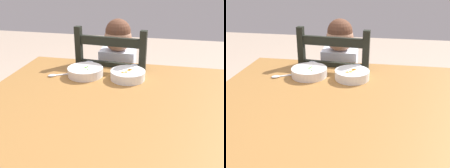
% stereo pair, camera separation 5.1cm
% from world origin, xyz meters
% --- Properties ---
extents(dining_table, '(1.30, 1.04, 0.70)m').
position_xyz_m(dining_table, '(0.00, 0.00, 0.61)').
color(dining_table, olive).
rests_on(dining_table, ground).
extents(dining_chair, '(0.46, 0.46, 0.92)m').
position_xyz_m(dining_chair, '(-0.15, 0.57, 0.45)').
color(dining_chair, black).
rests_on(dining_chair, ground).
extents(child_figure, '(0.32, 0.31, 0.95)m').
position_xyz_m(child_figure, '(-0.14, 0.56, 0.63)').
color(child_figure, silver).
rests_on(child_figure, ground).
extents(bowl_of_peas, '(0.19, 0.19, 0.05)m').
position_xyz_m(bowl_of_peas, '(-0.26, 0.27, 0.72)').
color(bowl_of_peas, white).
rests_on(bowl_of_peas, dining_table).
extents(bowl_of_carrots, '(0.18, 0.18, 0.05)m').
position_xyz_m(bowl_of_carrots, '(-0.03, 0.27, 0.72)').
color(bowl_of_carrots, white).
rests_on(bowl_of_carrots, dining_table).
extents(spoon, '(0.13, 0.09, 0.01)m').
position_xyz_m(spoon, '(-0.41, 0.23, 0.70)').
color(spoon, silver).
rests_on(spoon, dining_table).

